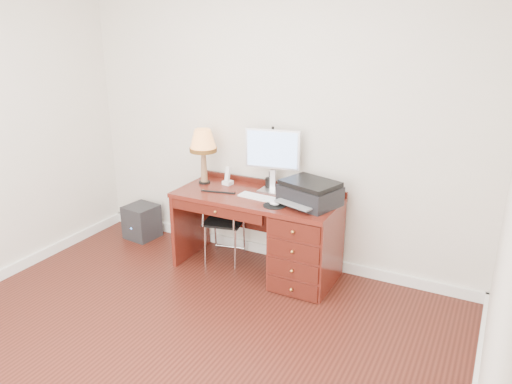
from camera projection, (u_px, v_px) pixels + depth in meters
The scene contains 12 objects.
ground at pixel (168, 352), 3.57m from camera, with size 4.00×4.00×0.00m, color #34110B.
room_shell at pixel (214, 304), 4.08m from camera, with size 4.00×4.00×4.00m.
desk at pixel (289, 236), 4.47m from camera, with size 1.50×0.67×0.75m.
monitor at pixel (273, 153), 4.49m from camera, with size 0.50×0.20×0.58m.
keyboard at pixel (261, 198), 4.41m from camera, with size 0.42×0.12×0.02m, color white.
mouse_pad at pixel (274, 205), 4.24m from camera, with size 0.19×0.19×0.04m.
printer at pixel (310, 193), 4.25m from camera, with size 0.56×0.49×0.21m.
leg_lamp at pixel (203, 144), 4.70m from camera, with size 0.26×0.26×0.53m.
phone at pixel (228, 179), 4.77m from camera, with size 0.09×0.09×0.17m.
pen_cup at pixel (270, 183), 4.66m from camera, with size 0.08×0.08×0.10m, color black.
chair at pixel (221, 217), 4.77m from camera, with size 0.43×0.43×0.76m.
equipment_box at pixel (142, 222), 5.39m from camera, with size 0.31×0.31×0.36m, color black.
Camera 1 is at (1.92, -2.37, 2.26)m, focal length 35.00 mm.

